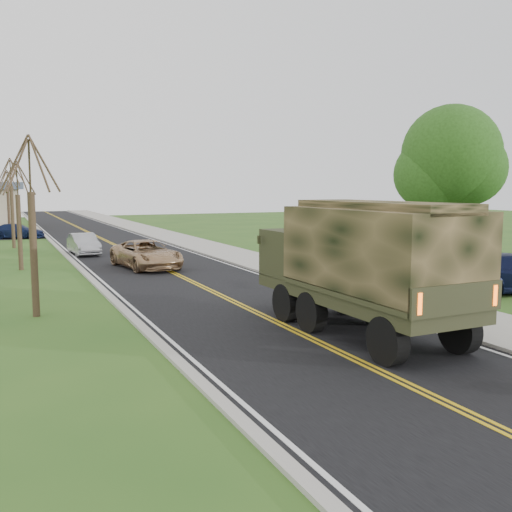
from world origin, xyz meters
TOP-DOWN VIEW (x-y plane):
  - ground at (0.00, 0.00)m, footprint 160.00×160.00m
  - road at (0.00, 40.00)m, footprint 8.00×120.00m
  - curb_right at (4.15, 40.00)m, footprint 0.30×120.00m
  - sidewalk_right at (5.90, 40.00)m, footprint 3.20×120.00m
  - curb_left at (-4.15, 40.00)m, footprint 0.30×120.00m
  - leafy_tree at (11.00, 10.01)m, footprint 4.83×4.50m
  - bare_tree_a at (-7.00, 10.00)m, footprint 1.93×2.26m
  - bare_tree_b at (-7.00, 22.00)m, footprint 1.83×2.14m
  - bare_tree_c at (-7.00, 34.00)m, footprint 2.04×2.39m
  - bare_tree_d at (-7.00, 46.00)m, footprint 1.88×2.20m
  - military_truck at (1.60, 3.39)m, footprint 2.92×8.00m
  - suv_champagne at (-0.80, 19.90)m, footprint 3.23×5.74m
  - sedan_silver at (-3.00, 27.72)m, footprint 1.70×4.26m
  - lot_car_navy at (-6.48, 42.21)m, footprint 4.70×3.04m

SIDE VIEW (x-z plane):
  - ground at x=0.00m, z-range 0.00..0.00m
  - road at x=0.00m, z-range 0.00..0.01m
  - sidewalk_right at x=5.90m, z-range 0.00..0.10m
  - curb_left at x=-4.15m, z-range 0.00..0.10m
  - curb_right at x=4.15m, z-range 0.00..0.12m
  - lot_car_navy at x=-6.48m, z-range 0.00..1.27m
  - sedan_silver at x=-3.00m, z-range 0.00..1.38m
  - suv_champagne at x=-0.80m, z-range 0.00..1.51m
  - military_truck at x=1.60m, z-range 0.29..4.25m
  - bare_tree_b at x=-7.00m, z-range -0.39..5.34m
  - bare_tree_d at x=-7.00m, z-range -0.40..5.50m
  - bare_tree_a at x=-7.00m, z-range -0.41..5.66m
  - bare_tree_c at x=-7.00m, z-range -0.44..5.99m
  - leafy_tree at x=11.00m, z-range 1.44..9.54m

